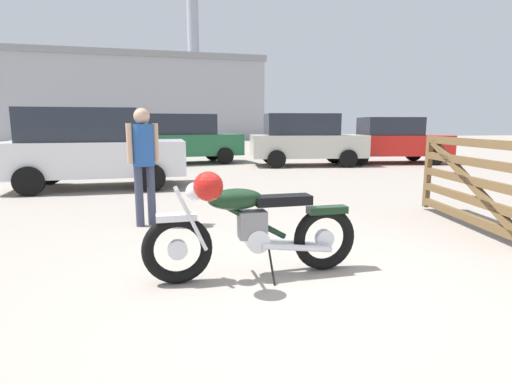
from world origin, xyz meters
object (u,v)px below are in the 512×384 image
bystander (143,155)px  white_estate_far (305,139)px  dark_sedan_left (184,138)px  red_hatchback_near (389,140)px  blue_hatchback_right (92,147)px  vintage_motorcycle (249,227)px  timber_gate (483,181)px

bystander → white_estate_far: size_ratio=0.41×
dark_sedan_left → bystander: bearing=-105.5°
bystander → white_estate_far: 9.04m
red_hatchback_near → white_estate_far: white_estate_far is taller
blue_hatchback_right → white_estate_far: (6.29, 3.77, 0.00)m
vintage_motorcycle → bystander: bystander is taller
bystander → red_hatchback_near: bearing=108.2°
vintage_motorcycle → bystander: 2.57m
blue_hatchback_right → dark_sedan_left: (2.21, 5.37, 0.00)m
bystander → dark_sedan_left: (0.84, 9.18, -0.10)m
vintage_motorcycle → bystander: bearing=-67.2°
blue_hatchback_right → red_hatchback_near: (9.59, 3.98, -0.08)m
timber_gate → white_estate_far: 8.91m
vintage_motorcycle → blue_hatchback_right: blue_hatchback_right is taller
timber_gate → blue_hatchback_right: (-5.77, 5.13, 0.21)m
blue_hatchback_right → red_hatchback_near: bearing=20.6°
timber_gate → dark_sedan_left: size_ratio=0.61×
timber_gate → red_hatchback_near: bearing=-14.9°
timber_gate → white_estate_far: size_ratio=0.63×
timber_gate → blue_hatchback_right: size_ratio=0.64×
timber_gate → white_estate_far: bearing=4.4°
red_hatchback_near → dark_sedan_left: dark_sedan_left is taller
dark_sedan_left → vintage_motorcycle: bearing=-99.1°
vintage_motorcycle → white_estate_far: white_estate_far is taller
blue_hatchback_right → white_estate_far: size_ratio=0.98×
white_estate_far → vintage_motorcycle: bearing=-105.1°
bystander → blue_hatchback_right: 4.05m
vintage_motorcycle → dark_sedan_left: (-0.25, 11.44, 0.43)m
vintage_motorcycle → bystander: size_ratio=1.25×
blue_hatchback_right → bystander: bearing=-72.1°
timber_gate → red_hatchback_near: size_ratio=0.58×
vintage_motorcycle → timber_gate: 3.45m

